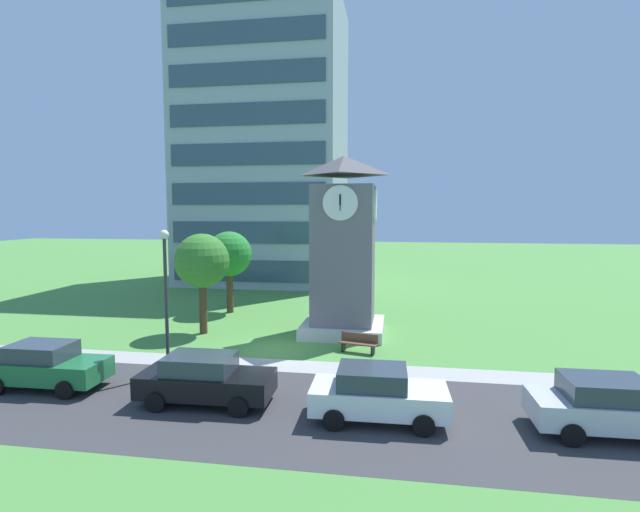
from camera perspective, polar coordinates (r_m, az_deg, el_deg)
ground_plane at (r=23.00m, az=-5.56°, el=-11.25°), size 160.00×160.00×0.00m
street_asphalt at (r=17.21m, az=-11.26°, el=-17.21°), size 120.00×7.20×0.01m
kerb_strip at (r=21.13m, az=-7.00°, el=-12.79°), size 120.00×1.60×0.01m
office_building at (r=45.70m, az=-6.57°, el=13.23°), size 14.21×11.69×25.60m
clock_tower at (r=25.37m, az=2.87°, el=0.02°), size 4.30×4.30×9.47m
park_bench at (r=22.58m, az=4.65°, el=-10.35°), size 1.86×0.91×0.88m
street_lamp at (r=19.86m, az=-18.04°, el=-3.42°), size 0.36×0.36×5.86m
tree_near_tower at (r=31.11m, az=-10.86°, el=0.16°), size 2.91×2.91×5.28m
tree_streetside at (r=26.06m, az=-13.99°, el=-0.66°), size 2.90×2.90×5.40m
parked_car_green at (r=20.84m, az=-30.08°, el=-11.29°), size 4.39×2.06×1.69m
parked_car_black at (r=17.25m, az=-13.66°, el=-14.15°), size 4.59×2.10×1.69m
parked_car_white at (r=15.69m, az=6.89°, el=-16.07°), size 4.31×2.14×1.69m
parked_car_silver at (r=17.00m, az=31.55°, el=-15.12°), size 4.65×2.14×1.69m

